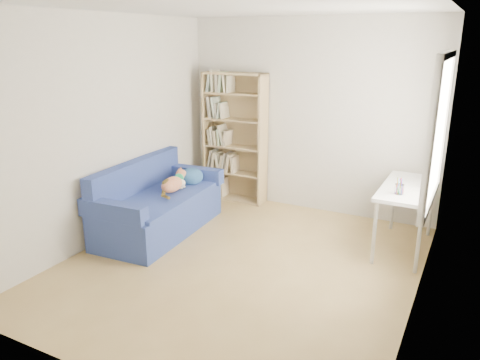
% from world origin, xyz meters
% --- Properties ---
extents(ground, '(4.00, 4.00, 0.00)m').
position_xyz_m(ground, '(0.00, 0.00, 0.00)').
color(ground, '#A8864C').
rests_on(ground, ground).
extents(room_shell, '(3.54, 4.04, 2.62)m').
position_xyz_m(room_shell, '(0.10, 0.03, 1.64)').
color(room_shell, silver).
rests_on(room_shell, ground).
extents(sofa, '(0.95, 1.81, 0.87)m').
position_xyz_m(sofa, '(-1.35, 0.36, 0.33)').
color(sofa, navy).
rests_on(sofa, ground).
extents(bookshelf, '(0.93, 0.29, 1.86)m').
position_xyz_m(bookshelf, '(-1.06, 1.84, 0.86)').
color(bookshelf, tan).
rests_on(bookshelf, ground).
extents(desk, '(0.54, 1.18, 0.75)m').
position_xyz_m(desk, '(1.46, 1.21, 0.67)').
color(desk, white).
rests_on(desk, ground).
extents(pen_cup, '(0.09, 0.09, 0.18)m').
position_xyz_m(pen_cup, '(1.41, 0.90, 0.82)').
color(pen_cup, white).
rests_on(pen_cup, desk).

